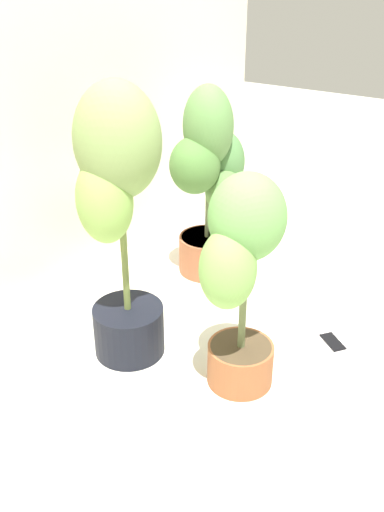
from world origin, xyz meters
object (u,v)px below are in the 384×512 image
potted_plant_back_left (118,207)px  cell_phone (333,342)px  potted_plant_back_right (209,175)px  potted_plant_front_left (240,271)px

potted_plant_back_left → cell_phone: size_ratio=6.61×
potted_plant_back_left → cell_phone: potted_plant_back_left is taller
potted_plant_back_left → potted_plant_back_right: (0.70, 0.04, -0.12)m
potted_plant_back_left → potted_plant_front_left: size_ratio=1.30×
potted_plant_front_left → cell_phone: potted_plant_front_left is taller
potted_plant_back_left → cell_phone: 1.00m
potted_plant_back_right → potted_plant_back_left: bearing=-176.8°
potted_plant_back_left → cell_phone: (0.45, -0.66, -0.60)m
potted_plant_front_left → cell_phone: bearing=-28.8°
potted_plant_back_right → potted_plant_front_left: bearing=-143.9°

